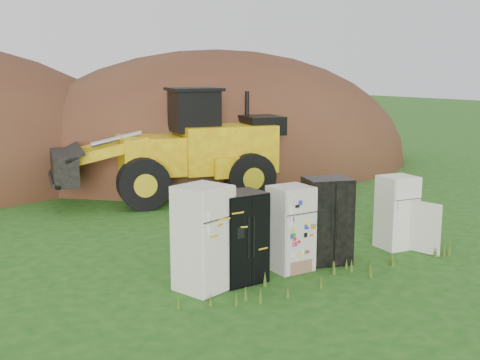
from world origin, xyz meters
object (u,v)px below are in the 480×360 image
object	(u,v)px
fridge_leftmost	(203,238)
fridge_dark_mid	(327,220)
fridge_sticker	(290,228)
fridge_black_side	(239,237)
wheel_loader	(167,145)
fridge_open_door	(397,212)

from	to	relation	value
fridge_leftmost	fridge_dark_mid	distance (m)	2.81
fridge_sticker	fridge_dark_mid	size ratio (longest dim) A/B	0.96
fridge_black_side	fridge_leftmost	bearing A→B (deg)	178.29
fridge_sticker	wheel_loader	bearing A→B (deg)	84.40
fridge_leftmost	fridge_open_door	xyz separation A→B (m)	(4.74, -0.01, -0.14)
fridge_sticker	fridge_black_side	bearing A→B (deg)	-177.49
fridge_sticker	fridge_dark_mid	world-z (taller)	fridge_dark_mid
fridge_sticker	wheel_loader	xyz separation A→B (m)	(0.80, 7.06, 0.83)
wheel_loader	fridge_sticker	bearing A→B (deg)	-83.66
fridge_dark_mid	fridge_open_door	world-z (taller)	fridge_dark_mid
fridge_black_side	fridge_open_door	xyz separation A→B (m)	(3.99, -0.01, -0.04)
fridge_leftmost	fridge_open_door	world-z (taller)	fridge_leftmost
fridge_leftmost	wheel_loader	distance (m)	7.63
fridge_black_side	wheel_loader	size ratio (longest dim) A/B	0.24
fridge_black_side	fridge_dark_mid	xyz separation A→B (m)	(2.06, 0.02, 0.03)
fridge_leftmost	fridge_black_side	bearing A→B (deg)	-17.26
fridge_leftmost	fridge_sticker	bearing A→B (deg)	-16.09
fridge_dark_mid	fridge_black_side	bearing A→B (deg)	-161.96
wheel_loader	fridge_black_side	bearing A→B (deg)	-92.74
fridge_leftmost	fridge_open_door	distance (m)	4.74
fridge_leftmost	fridge_dark_mid	size ratio (longest dim) A/B	1.08
fridge_leftmost	wheel_loader	size ratio (longest dim) A/B	0.27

